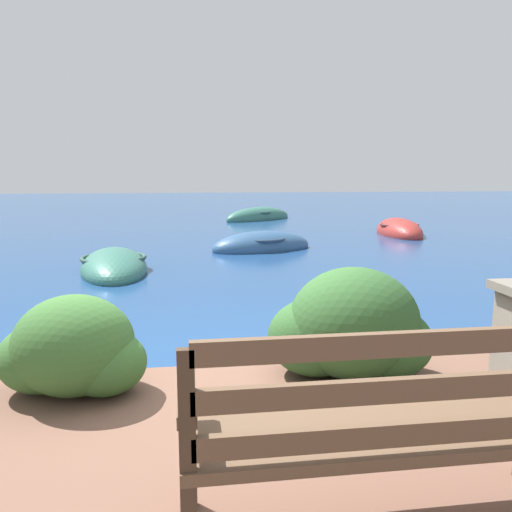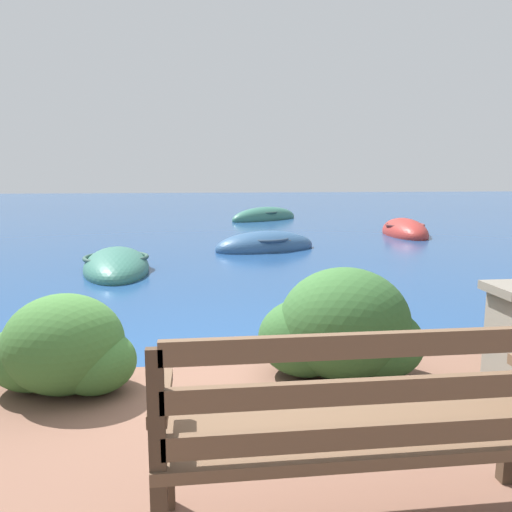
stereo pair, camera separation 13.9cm
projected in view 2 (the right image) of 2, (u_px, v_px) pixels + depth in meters
name	position (u px, v px, depth m)	size (l,w,h in m)	color
ground_plane	(211.00, 390.00, 3.97)	(80.00, 80.00, 0.00)	navy
park_bench	(365.00, 425.00, 2.01)	(1.69, 0.48, 0.93)	#433123
hedge_clump_left	(63.00, 350.00, 3.40)	(1.01, 0.72, 0.68)	#38662D
hedge_clump_centre	(342.00, 330.00, 3.64)	(1.20, 0.86, 0.82)	#2D5628
rowboat_nearest	(117.00, 267.00, 8.85)	(1.47, 2.75, 0.66)	#336B5B
rowboat_far	(265.00, 247.00, 11.22)	(2.59, 1.78, 0.73)	#2D517A
rowboat_outer	(405.00, 233.00, 13.85)	(1.29, 2.57, 0.81)	#9E2D28
rowboat_distant	(264.00, 218.00, 18.32)	(2.97, 2.48, 0.82)	#336B5B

